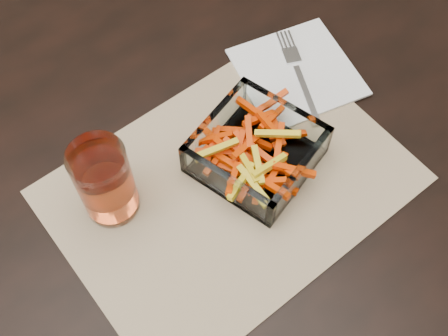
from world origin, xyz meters
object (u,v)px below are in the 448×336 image
(dining_table, at_px, (151,226))
(fork, at_px, (298,71))
(tumbler, at_px, (106,184))
(glass_bowl, at_px, (256,152))

(dining_table, distance_m, fork, 0.31)
(tumbler, bearing_deg, glass_bowl, -14.81)
(dining_table, height_order, glass_bowl, glass_bowl)
(glass_bowl, bearing_deg, tumbler, 165.19)
(dining_table, bearing_deg, glass_bowl, -12.80)
(tumbler, relative_size, fork, 0.72)
(glass_bowl, relative_size, tumbler, 1.51)
(glass_bowl, bearing_deg, dining_table, 167.20)
(fork, bearing_deg, dining_table, -149.35)
(dining_table, height_order, tumbler, tumbler)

